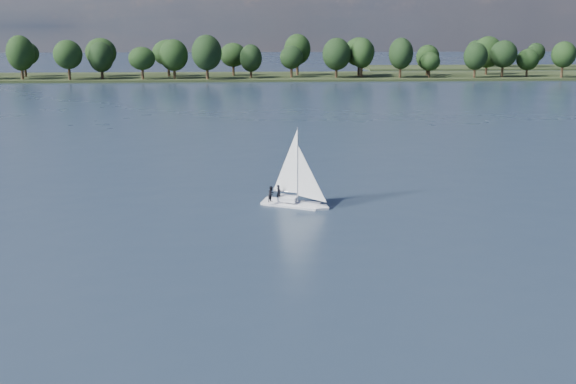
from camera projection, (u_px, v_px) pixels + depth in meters
name	position (u px, v px, depth m)	size (l,w,h in m)	color
ground	(251.00, 121.00, 127.62)	(700.00, 700.00, 0.00)	#233342
far_shore	(251.00, 78.00, 235.88)	(660.00, 40.00, 1.50)	black
sailboat	(291.00, 183.00, 66.78)	(6.82, 4.49, 8.76)	silver
treeline	(235.00, 56.00, 228.99)	(562.11, 74.14, 17.94)	black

